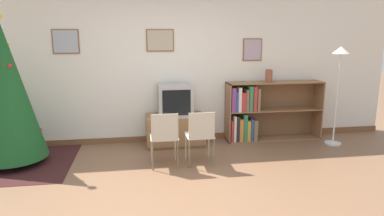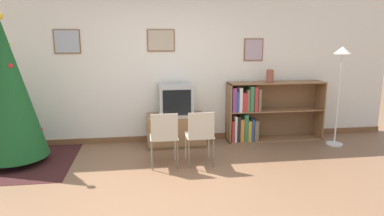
% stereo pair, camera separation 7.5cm
% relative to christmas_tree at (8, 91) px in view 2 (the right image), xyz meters
% --- Properties ---
extents(ground_plane, '(24.00, 24.00, 0.00)m').
position_rel_christmas_tree_xyz_m(ground_plane, '(2.29, -1.47, -1.09)').
color(ground_plane, brown).
extents(wall_back, '(8.49, 0.11, 2.70)m').
position_rel_christmas_tree_xyz_m(wall_back, '(2.29, 0.85, 0.26)').
color(wall_back, silver).
rests_on(wall_back, ground_plane).
extents(area_rug, '(1.69, 1.68, 0.01)m').
position_rel_christmas_tree_xyz_m(area_rug, '(-0.00, -0.00, -1.09)').
color(area_rug, '#381919').
rests_on(area_rug, ground_plane).
extents(christmas_tree, '(0.97, 0.97, 2.18)m').
position_rel_christmas_tree_xyz_m(christmas_tree, '(0.00, 0.00, 0.00)').
color(christmas_tree, maroon).
rests_on(christmas_tree, area_rug).
extents(tv_console, '(0.99, 0.53, 0.53)m').
position_rel_christmas_tree_xyz_m(tv_console, '(2.47, 0.51, -0.82)').
color(tv_console, brown).
rests_on(tv_console, ground_plane).
extents(television, '(0.57, 0.51, 0.54)m').
position_rel_christmas_tree_xyz_m(television, '(2.47, 0.51, -0.29)').
color(television, '#9E9E99').
rests_on(television, tv_console).
extents(folding_chair_left, '(0.40, 0.40, 0.82)m').
position_rel_christmas_tree_xyz_m(folding_chair_left, '(2.20, -0.48, -0.62)').
color(folding_chair_left, '#BCB29E').
rests_on(folding_chair_left, ground_plane).
extents(folding_chair_right, '(0.40, 0.40, 0.82)m').
position_rel_christmas_tree_xyz_m(folding_chair_right, '(2.73, -0.48, -0.62)').
color(folding_chair_right, '#BCB29E').
rests_on(folding_chair_right, ground_plane).
extents(bookshelf, '(1.75, 0.36, 1.06)m').
position_rel_christmas_tree_xyz_m(bookshelf, '(3.96, 0.60, -0.58)').
color(bookshelf, olive).
rests_on(bookshelf, ground_plane).
extents(vase, '(0.13, 0.13, 0.23)m').
position_rel_christmas_tree_xyz_m(vase, '(4.14, 0.56, 0.09)').
color(vase, brown).
rests_on(vase, bookshelf).
extents(standing_lamp, '(0.28, 0.28, 1.70)m').
position_rel_christmas_tree_xyz_m(standing_lamp, '(5.22, 0.13, 0.21)').
color(standing_lamp, silver).
rests_on(standing_lamp, ground_plane).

